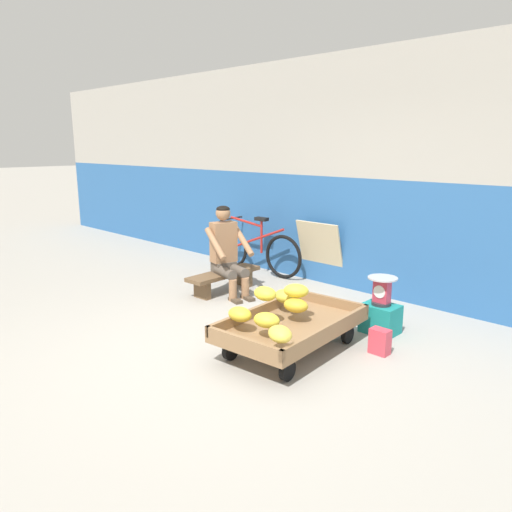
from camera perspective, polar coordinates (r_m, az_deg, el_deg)
The scene contains 11 objects.
ground_plane at distance 4.62m, azimuth -3.78°, elevation -11.45°, with size 80.00×80.00×0.00m, color #A39E93.
back_wall at distance 6.40m, azimuth 14.83°, elevation 9.07°, with size 16.00×0.30×3.05m.
banana_cart at distance 4.62m, azimuth 4.19°, elevation -8.26°, with size 0.96×1.51×0.36m.
banana_pile at distance 4.47m, azimuth 2.33°, elevation -5.95°, with size 0.92×1.04×0.26m.
low_bench at distance 6.44m, azimuth -3.75°, elevation -2.45°, with size 0.34×1.11×0.27m.
vendor_seated at distance 6.28m, azimuth -3.42°, elevation 0.60°, with size 0.73×0.58×1.14m.
plastic_crate at distance 5.23m, azimuth 14.31°, elevation -7.09°, with size 0.36×0.28×0.30m.
weighing_scale at distance 5.14m, azimuth 14.49°, elevation -3.92°, with size 0.30×0.30×0.29m.
bicycle_near_left at distance 7.35m, azimuth 0.02°, elevation 0.73°, with size 1.66×0.48×0.86m.
sign_board at distance 6.84m, azimuth 7.54°, elevation 0.40°, with size 0.70×0.26×0.87m.
shopping_bag at distance 4.74m, azimuth 14.25°, elevation -9.64°, with size 0.18×0.12×0.24m, color #D13D4C.
Camera 1 is at (3.14, -2.81, 1.91)m, focal length 34.28 mm.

